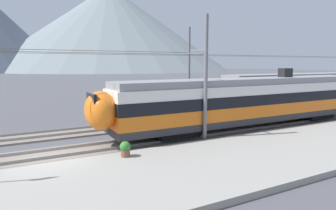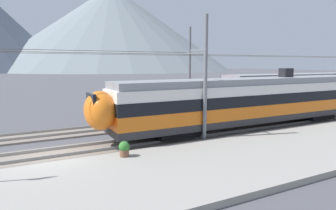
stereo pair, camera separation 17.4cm
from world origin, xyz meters
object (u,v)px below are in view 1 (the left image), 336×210
at_px(catenary_mast_mid, 205,78).
at_px(potted_plant_by_shelter, 125,148).
at_px(catenary_mast_far_side, 190,71).
at_px(train_near_platform, 247,100).
at_px(train_far_track, 322,87).

xyz_separation_m(catenary_mast_mid, potted_plant_by_shelter, (-5.67, -1.30, -3.33)).
xyz_separation_m(catenary_mast_far_side, potted_plant_by_shelter, (-9.91, -9.69, -3.54)).
distance_m(catenary_mast_far_side, potted_plant_by_shelter, 14.31).
bearing_deg(potted_plant_by_shelter, catenary_mast_mid, 12.94).
bearing_deg(catenary_mast_far_side, train_near_platform, -84.63).
bearing_deg(potted_plant_by_shelter, catenary_mast_far_side, 44.36).
distance_m(train_far_track, potted_plant_by_shelter, 27.43).
height_order(train_near_platform, catenary_mast_far_side, catenary_mast_far_side).
relative_size(catenary_mast_far_side, potted_plant_by_shelter, 51.23).
height_order(train_near_platform, potted_plant_by_shelter, train_near_platform).
xyz_separation_m(train_near_platform, catenary_mast_far_side, (-0.65, 6.94, 2.04)).
relative_size(train_far_track, catenary_mast_far_side, 0.74).
distance_m(train_near_platform, potted_plant_by_shelter, 11.02).
xyz_separation_m(catenary_mast_mid, catenary_mast_far_side, (4.24, 8.39, 0.21)).
bearing_deg(potted_plant_by_shelter, train_near_platform, 14.59).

